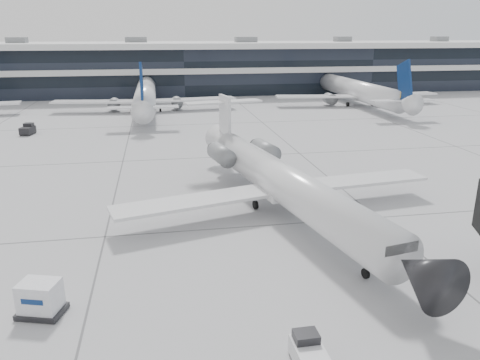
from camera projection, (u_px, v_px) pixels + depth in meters
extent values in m
plane|color=#9B9B9E|center=(248.00, 227.00, 33.81)|extent=(220.00, 220.00, 0.00)
cube|color=black|center=(181.00, 70.00, 109.27)|extent=(170.00, 22.00, 10.00)
cylinder|color=silver|center=(287.00, 185.00, 35.10)|extent=(7.78, 25.91, 2.91)
cone|color=black|center=(422.00, 273.00, 22.27)|extent=(3.43, 3.51, 2.91)
cone|color=silver|center=(223.00, 141.00, 48.03)|extent=(3.37, 3.91, 2.76)
cube|color=silver|center=(193.00, 201.00, 33.90)|extent=(12.16, 5.77, 0.24)
cube|color=silver|center=(356.00, 180.00, 38.68)|extent=(12.09, 4.22, 0.24)
cylinder|color=slate|center=(222.00, 155.00, 42.09)|extent=(2.28, 3.90, 1.61)
cylinder|color=slate|center=(265.00, 150.00, 43.56)|extent=(2.28, 3.90, 1.61)
cube|color=silver|center=(225.00, 120.00, 46.77)|extent=(0.83, 2.80, 4.84)
cube|color=silver|center=(223.00, 102.00, 46.63)|extent=(7.93, 3.17, 0.17)
cylinder|color=black|center=(366.00, 273.00, 26.66)|extent=(0.31, 0.63, 0.60)
cylinder|color=black|center=(255.00, 205.00, 37.11)|extent=(0.38, 0.73, 0.69)
cylinder|color=black|center=(292.00, 200.00, 38.21)|extent=(0.38, 0.73, 0.69)
cube|color=silver|center=(309.00, 356.00, 19.55)|extent=(1.24, 2.08, 0.85)
cube|color=black|center=(306.00, 337.00, 19.82)|extent=(1.04, 0.86, 0.47)
cylinder|color=black|center=(292.00, 352.00, 20.26)|extent=(0.17, 0.42, 0.41)
cylinder|color=black|center=(314.00, 349.00, 20.44)|extent=(0.17, 0.42, 0.41)
cube|color=black|center=(42.00, 311.00, 23.29)|extent=(2.51, 2.15, 0.26)
cube|color=silver|center=(40.00, 296.00, 23.02)|extent=(2.19, 1.89, 1.49)
cone|color=orange|center=(202.00, 200.00, 38.33)|extent=(0.35, 0.35, 0.54)
cube|color=orange|center=(202.00, 203.00, 38.41)|extent=(0.42, 0.42, 0.03)
cube|color=black|center=(28.00, 130.00, 64.09)|extent=(1.80, 2.56, 0.96)
cube|color=black|center=(29.00, 125.00, 64.40)|extent=(1.33, 1.16, 0.53)
cylinder|color=black|center=(27.00, 132.00, 65.02)|extent=(0.28, 0.50, 0.47)
cylinder|color=black|center=(35.00, 132.00, 65.00)|extent=(0.28, 0.50, 0.47)
cylinder|color=black|center=(21.00, 134.00, 63.39)|extent=(0.28, 0.50, 0.47)
cylinder|color=black|center=(29.00, 134.00, 63.37)|extent=(0.28, 0.50, 0.47)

